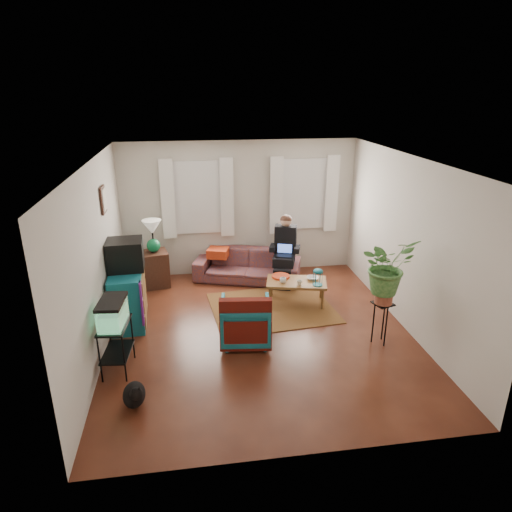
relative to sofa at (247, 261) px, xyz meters
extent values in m
cube|color=#4F2B14|center=(-0.08, -2.05, -0.39)|extent=(4.50, 5.00, 0.01)
cube|color=white|center=(-0.08, -2.05, 2.21)|extent=(4.50, 5.00, 0.01)
cube|color=silver|center=(-0.08, 0.45, 0.91)|extent=(4.50, 0.01, 2.60)
cube|color=silver|center=(-0.08, -4.55, 0.91)|extent=(4.50, 0.01, 2.60)
cube|color=silver|center=(-2.33, -2.05, 0.91)|extent=(0.01, 5.00, 2.60)
cube|color=silver|center=(2.17, -2.05, 0.91)|extent=(0.01, 5.00, 2.60)
cube|color=white|center=(-0.88, 0.43, 1.16)|extent=(1.08, 0.04, 1.38)
cube|color=white|center=(1.17, 0.43, 1.16)|extent=(1.08, 0.04, 1.38)
cube|color=white|center=(-0.88, 0.35, 1.16)|extent=(1.36, 0.06, 1.50)
cube|color=white|center=(1.17, 0.35, 1.16)|extent=(1.36, 0.06, 1.50)
cube|color=#3D2616|center=(-2.30, -1.20, 1.56)|extent=(0.04, 0.32, 0.40)
cube|color=brown|center=(0.25, -1.28, -0.38)|extent=(2.14, 1.78, 0.01)
imported|color=brown|center=(0.00, 0.00, 0.00)|extent=(2.13, 1.36, 0.78)
cube|color=#412218|center=(-1.73, -0.02, -0.05)|extent=(0.55, 0.55, 0.67)
cube|color=#11556B|center=(-2.07, -1.41, 0.05)|extent=(0.53, 0.99, 0.88)
cube|color=black|center=(-2.06, -1.31, 0.72)|extent=(0.56, 0.51, 0.47)
cube|color=black|center=(-2.08, -2.72, -0.05)|extent=(0.39, 0.63, 0.67)
cube|color=#7FD899|center=(-2.08, -2.72, 0.46)|extent=(0.35, 0.58, 0.35)
ellipsoid|color=black|center=(-1.81, -3.48, -0.22)|extent=(0.37, 0.46, 0.34)
imported|color=navy|center=(-0.33, -2.26, -0.03)|extent=(0.78, 0.74, 0.72)
cube|color=#9E0A0A|center=(-0.36, -2.54, 0.12)|extent=(0.74, 0.25, 0.59)
cube|color=brown|center=(0.69, -1.15, -0.18)|extent=(1.10, 0.76, 0.42)
imported|color=white|center=(0.45, -1.19, 0.07)|extent=(0.14, 0.14, 0.09)
imported|color=beige|center=(0.70, -1.32, 0.07)|extent=(0.11, 0.11, 0.09)
imported|color=white|center=(0.98, -1.12, 0.05)|extent=(0.24, 0.24, 0.05)
cylinder|color=#B21414|center=(0.46, -0.96, 0.05)|extent=(0.37, 0.37, 0.04)
cube|color=black|center=(1.60, -2.59, -0.07)|extent=(0.34, 0.34, 0.64)
imported|color=#599947|center=(1.60, -2.59, 0.70)|extent=(0.89, 0.82, 0.81)
camera|label=1|loc=(-1.06, -8.08, 3.15)|focal=32.00mm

